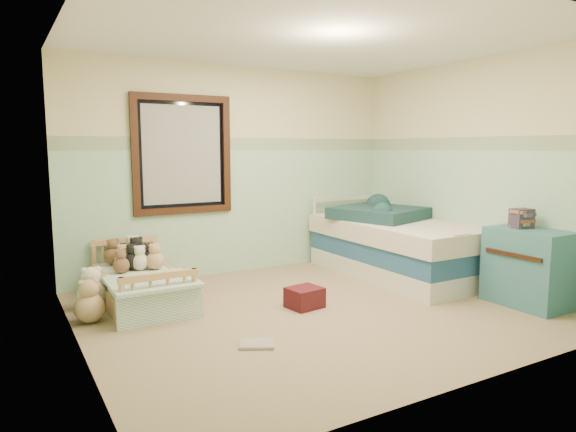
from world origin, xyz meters
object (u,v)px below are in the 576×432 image
plush_floor_cream (92,295)px  floor_book (257,344)px  toddler_bed_frame (141,294)px  plush_floor_tan (90,308)px  twin_bed_frame (397,266)px  dresser (528,267)px  red_pillow (305,298)px

plush_floor_cream → floor_book: plush_floor_cream is taller
toddler_bed_frame → plush_floor_tan: size_ratio=5.31×
twin_bed_frame → dresser: (0.31, -1.52, 0.26)m
toddler_bed_frame → twin_bed_frame: twin_bed_frame is taller
red_pillow → floor_book: red_pillow is taller
plush_floor_tan → floor_book: bearing=-49.4°
plush_floor_cream → twin_bed_frame: (3.40, -0.46, -0.03)m
twin_bed_frame → floor_book: bearing=-155.0°
toddler_bed_frame → red_pillow: size_ratio=4.47×
plush_floor_tan → twin_bed_frame: size_ratio=0.12×
toddler_bed_frame → dresser: (3.26, -1.95, 0.28)m
plush_floor_tan → red_pillow: size_ratio=0.84×
plush_floor_cream → red_pillow: 2.03m
twin_bed_frame → floor_book: size_ratio=8.09×
plush_floor_cream → plush_floor_tan: 0.40m
plush_floor_tan → dresser: size_ratio=0.35×
red_pillow → floor_book: 1.05m
floor_book → plush_floor_tan: bearing=159.1°
plush_floor_cream → red_pillow: (1.78, -0.97, -0.04)m
toddler_bed_frame → plush_floor_cream: 0.45m
plush_floor_tan → twin_bed_frame: 3.49m
plush_floor_tan → dresser: dresser is taller
twin_bed_frame → dresser: size_ratio=2.88×
toddler_bed_frame → plush_floor_cream: (-0.45, 0.03, 0.05)m
twin_bed_frame → plush_floor_tan: bearing=178.9°
plush_floor_tan → toddler_bed_frame: bearing=33.8°
plush_floor_tan → red_pillow: bearing=-17.2°
floor_book → dresser: bearing=20.6°
toddler_bed_frame → red_pillow: bearing=-35.1°
red_pillow → toddler_bed_frame: bearing=144.9°
toddler_bed_frame → twin_bed_frame: (2.95, -0.43, 0.02)m
plush_floor_cream → dresser: dresser is taller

